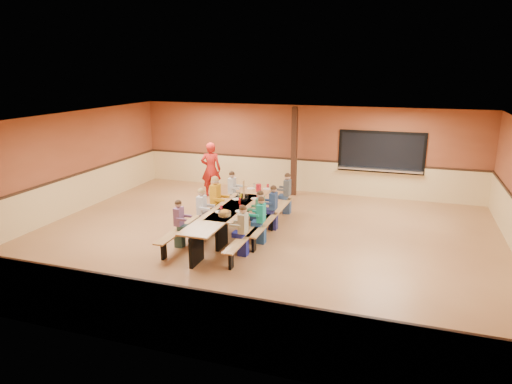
% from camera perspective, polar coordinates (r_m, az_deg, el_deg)
% --- Properties ---
extents(ground, '(12.00, 12.00, 0.00)m').
position_cam_1_polar(ground, '(11.69, 0.40, -5.94)').
color(ground, '#925D37').
rests_on(ground, ground).
extents(room_envelope, '(12.04, 10.04, 3.02)m').
position_cam_1_polar(room_envelope, '(11.46, 0.41, -2.72)').
color(room_envelope, brown).
rests_on(room_envelope, ground).
extents(kitchen_pass_through, '(2.78, 0.28, 1.38)m').
position_cam_1_polar(kitchen_pass_through, '(15.59, 15.37, 4.61)').
color(kitchen_pass_through, black).
rests_on(kitchen_pass_through, ground).
extents(structural_post, '(0.18, 0.18, 3.00)m').
position_cam_1_polar(structural_post, '(15.43, 4.79, 5.04)').
color(structural_post, black).
rests_on(structural_post, ground).
extents(cafeteria_table_main, '(1.91, 3.70, 0.74)m').
position_cam_1_polar(cafeteria_table_main, '(12.42, -1.59, -2.09)').
color(cafeteria_table_main, '#B88249').
rests_on(cafeteria_table_main, ground).
extents(cafeteria_table_second, '(1.91, 3.70, 0.74)m').
position_cam_1_polar(cafeteria_table_second, '(11.53, -4.16, -3.51)').
color(cafeteria_table_second, '#B88249').
rests_on(cafeteria_table_second, ground).
extents(seated_child_white_left, '(0.38, 0.31, 1.23)m').
position_cam_1_polar(seated_child_white_left, '(11.91, -6.79, -2.49)').
color(seated_child_white_left, silver).
rests_on(seated_child_white_left, ground).
extents(seated_adult_yellow, '(0.43, 0.36, 1.34)m').
position_cam_1_polar(seated_adult_yellow, '(12.68, -5.09, -1.09)').
color(seated_adult_yellow, orange).
rests_on(seated_adult_yellow, ground).
extents(seated_child_grey_left, '(0.37, 0.30, 1.21)m').
position_cam_1_polar(seated_child_grey_left, '(13.82, -3.00, 0.06)').
color(seated_child_grey_left, silver).
rests_on(seated_child_grey_left, ground).
extents(seated_child_teal_right, '(0.36, 0.29, 1.19)m').
position_cam_1_polar(seated_child_teal_right, '(11.26, 0.65, -3.58)').
color(seated_child_teal_right, '#15937D').
rests_on(seated_child_teal_right, ground).
extents(seated_child_navy_right, '(0.37, 0.30, 1.20)m').
position_cam_1_polar(seated_child_navy_right, '(12.22, 2.18, -2.00)').
color(seated_child_navy_right, navy).
rests_on(seated_child_navy_right, ground).
extents(seated_child_char_right, '(0.37, 0.31, 1.22)m').
position_cam_1_polar(seated_child_char_right, '(13.58, 3.92, -0.22)').
color(seated_child_char_right, '#484D50').
rests_on(seated_child_char_right, ground).
extents(seated_child_purple_sec, '(0.35, 0.29, 1.17)m').
position_cam_1_polar(seated_child_purple_sec, '(11.19, -9.59, -3.96)').
color(seated_child_purple_sec, '#7F5181').
rests_on(seated_child_purple_sec, ground).
extents(seated_child_green_sec, '(0.37, 0.30, 1.22)m').
position_cam_1_polar(seated_child_green_sec, '(11.68, 0.53, -2.80)').
color(seated_child_green_sec, '#397C55').
rests_on(seated_child_green_sec, ground).
extents(seated_child_tan_sec, '(0.36, 0.30, 1.20)m').
position_cam_1_polar(seated_child_tan_sec, '(10.53, -1.62, -4.90)').
color(seated_child_tan_sec, '#A5A284').
rests_on(seated_child_tan_sec, ground).
extents(standing_woman, '(0.77, 0.61, 1.84)m').
position_cam_1_polar(standing_woman, '(15.43, -5.65, 2.83)').
color(standing_woman, '#AC1A13').
rests_on(standing_woman, ground).
extents(punch_pitcher, '(0.16, 0.16, 0.22)m').
position_cam_1_polar(punch_pitcher, '(13.28, 0.31, 0.53)').
color(punch_pitcher, red).
rests_on(punch_pitcher, cafeteria_table_main).
extents(chip_bowl, '(0.32, 0.32, 0.15)m').
position_cam_1_polar(chip_bowl, '(11.12, -3.95, -2.66)').
color(chip_bowl, orange).
rests_on(chip_bowl, cafeteria_table_main).
extents(napkin_dispenser, '(0.10, 0.14, 0.13)m').
position_cam_1_polar(napkin_dispenser, '(12.52, -1.29, -0.61)').
color(napkin_dispenser, black).
rests_on(napkin_dispenser, cafeteria_table_main).
extents(condiment_mustard, '(0.06, 0.06, 0.17)m').
position_cam_1_polar(condiment_mustard, '(12.45, -1.92, -0.61)').
color(condiment_mustard, yellow).
rests_on(condiment_mustard, cafeteria_table_main).
extents(condiment_ketchup, '(0.06, 0.06, 0.17)m').
position_cam_1_polar(condiment_ketchup, '(12.07, -2.06, -1.12)').
color(condiment_ketchup, '#B2140F').
rests_on(condiment_ketchup, cafeteria_table_main).
extents(table_paddle, '(0.16, 0.16, 0.56)m').
position_cam_1_polar(table_paddle, '(12.36, -1.53, -0.47)').
color(table_paddle, black).
rests_on(table_paddle, cafeteria_table_main).
extents(place_settings, '(0.65, 3.30, 0.11)m').
position_cam_1_polar(place_settings, '(12.34, -1.60, -0.89)').
color(place_settings, beige).
rests_on(place_settings, cafeteria_table_main).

